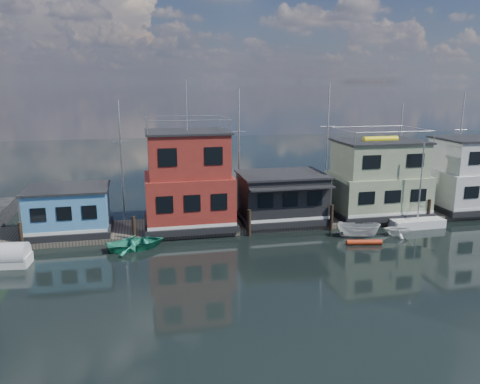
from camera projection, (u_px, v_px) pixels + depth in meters
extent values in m
plane|color=black|center=(343.00, 277.00, 29.62)|extent=(160.00, 160.00, 0.00)
cube|color=#595147|center=(286.00, 221.00, 41.00)|extent=(48.00, 5.00, 0.40)
cube|color=black|center=(70.00, 229.00, 37.26)|extent=(6.40, 4.90, 0.50)
cube|color=#4D8FC6|center=(69.00, 208.00, 36.86)|extent=(6.00, 4.50, 3.00)
cube|color=black|center=(67.00, 188.00, 36.50)|extent=(6.30, 4.80, 0.16)
cube|color=black|center=(189.00, 222.00, 39.18)|extent=(7.40, 5.90, 0.50)
cube|color=maroon|center=(189.00, 197.00, 38.69)|extent=(7.00, 5.50, 3.74)
cube|color=maroon|center=(188.00, 154.00, 37.87)|extent=(6.30, 4.95, 3.46)
cube|color=black|center=(187.00, 132.00, 37.45)|extent=(6.65, 5.23, 0.16)
cylinder|color=silver|center=(186.00, 105.00, 36.98)|extent=(0.08, 0.08, 4.00)
cube|color=black|center=(281.00, 216.00, 40.80)|extent=(7.40, 5.40, 0.50)
cube|color=black|center=(281.00, 194.00, 40.35)|extent=(7.00, 5.00, 3.40)
cube|color=black|center=(282.00, 174.00, 39.94)|extent=(7.30, 5.30, 0.16)
cube|color=black|center=(292.00, 188.00, 37.41)|extent=(7.00, 1.20, 0.12)
cube|color=black|center=(376.00, 210.00, 42.62)|extent=(8.40, 5.90, 0.50)
cube|color=#8F9F79|center=(377.00, 191.00, 42.20)|extent=(8.00, 5.50, 3.12)
cube|color=#8F9F79|center=(379.00, 158.00, 41.51)|extent=(7.20, 4.95, 2.88)
cube|color=black|center=(380.00, 141.00, 41.16)|extent=(7.60, 5.23, 0.16)
cylinder|color=yellow|center=(381.00, 139.00, 41.12)|extent=(3.20, 0.56, 0.56)
cube|color=black|center=(472.00, 205.00, 44.64)|extent=(8.40, 5.90, 0.50)
cube|color=silver|center=(474.00, 186.00, 44.22)|extent=(8.00, 5.50, 3.12)
cube|color=silver|center=(478.00, 155.00, 43.53)|extent=(7.20, 4.95, 2.88)
cube|color=black|center=(480.00, 138.00, 43.18)|extent=(7.60, 5.23, 0.16)
cylinder|color=#2D2116|center=(21.00, 237.00, 33.89)|extent=(0.28, 0.28, 2.20)
cylinder|color=#2D2116|center=(134.00, 230.00, 35.50)|extent=(0.28, 0.28, 2.20)
cylinder|color=#2D2116|center=(249.00, 223.00, 37.32)|extent=(0.28, 0.28, 2.20)
cylinder|color=#2D2116|center=(331.00, 218.00, 38.73)|extent=(0.28, 0.28, 2.20)
cylinder|color=#2D2116|center=(429.00, 212.00, 40.55)|extent=(0.28, 0.28, 2.20)
cylinder|color=silver|center=(121.00, 158.00, 42.73)|extent=(0.16, 0.16, 10.50)
cylinder|color=silver|center=(120.00, 141.00, 42.37)|extent=(1.40, 0.06, 0.06)
cylinder|color=silver|center=(239.00, 150.00, 44.83)|extent=(0.16, 0.16, 11.50)
cylinder|color=silver|center=(239.00, 132.00, 44.44)|extent=(1.40, 0.06, 0.06)
cylinder|color=silver|center=(327.00, 144.00, 46.60)|extent=(0.16, 0.16, 12.00)
cylinder|color=silver|center=(328.00, 126.00, 46.18)|extent=(1.40, 0.06, 0.06)
cylinder|color=silver|center=(399.00, 152.00, 48.44)|extent=(0.16, 0.16, 10.00)
cylinder|color=silver|center=(400.00, 137.00, 48.10)|extent=(1.40, 0.06, 0.06)
cylinder|color=silver|center=(459.00, 145.00, 49.74)|extent=(0.16, 0.16, 11.00)
cylinder|color=silver|center=(461.00, 130.00, 49.36)|extent=(1.40, 0.06, 0.06)
cube|color=silver|center=(417.00, 223.00, 39.75)|extent=(4.61, 1.61, 0.71)
cylinder|color=silver|center=(421.00, 182.00, 38.92)|extent=(0.12, 0.12, 6.52)
cube|color=silver|center=(419.00, 205.00, 39.39)|extent=(0.08, 1.43, 0.05)
imported|color=white|center=(358.00, 230.00, 37.06)|extent=(3.53, 2.63, 1.28)
cylinder|color=red|center=(364.00, 242.00, 35.52)|extent=(2.73, 0.86, 0.40)
imported|color=white|center=(397.00, 228.00, 37.51)|extent=(2.78, 2.56, 1.22)
imported|color=#299675|center=(136.00, 243.00, 34.63)|extent=(4.82, 3.89, 0.88)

